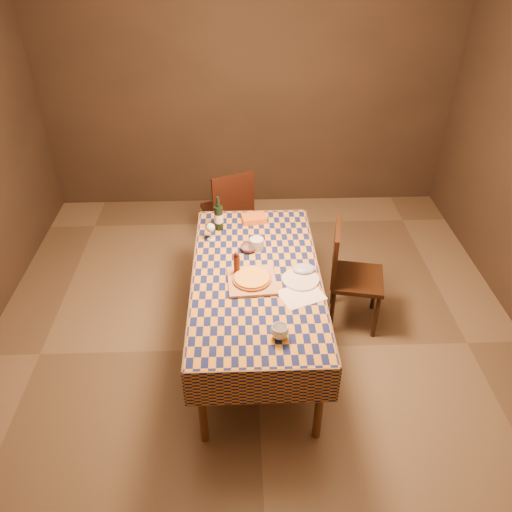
% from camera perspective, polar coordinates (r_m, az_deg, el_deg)
% --- Properties ---
extents(room, '(5.00, 5.10, 2.70)m').
position_cam_1_polar(room, '(3.33, 0.03, 5.81)').
color(room, brown).
rests_on(room, ground).
extents(dining_table, '(0.94, 1.84, 0.77)m').
position_cam_1_polar(dining_table, '(3.70, 0.03, -3.05)').
color(dining_table, brown).
rests_on(dining_table, ground).
extents(cutting_board, '(0.36, 0.36, 0.02)m').
position_cam_1_polar(cutting_board, '(3.57, -0.48, -2.86)').
color(cutting_board, '#AF7852').
rests_on(cutting_board, dining_table).
extents(pizza, '(0.28, 0.28, 0.03)m').
position_cam_1_polar(pizza, '(3.56, -0.48, -2.55)').
color(pizza, '#9D501A').
rests_on(pizza, cutting_board).
extents(pepper_mill, '(0.05, 0.05, 0.20)m').
position_cam_1_polar(pepper_mill, '(3.60, -2.21, -0.93)').
color(pepper_mill, '#471810').
rests_on(pepper_mill, dining_table).
extents(bowl, '(0.16, 0.16, 0.04)m').
position_cam_1_polar(bowl, '(3.89, -0.84, 0.91)').
color(bowl, '#624552').
rests_on(bowl, dining_table).
extents(wine_glass, '(0.07, 0.07, 0.15)m').
position_cam_1_polar(wine_glass, '(3.99, -5.22, 3.17)').
color(wine_glass, silver).
rests_on(wine_glass, dining_table).
extents(wine_bottle, '(0.08, 0.08, 0.30)m').
position_cam_1_polar(wine_bottle, '(4.11, -4.29, 4.44)').
color(wine_bottle, black).
rests_on(wine_bottle, dining_table).
extents(deli_tub, '(0.12, 0.12, 0.09)m').
position_cam_1_polar(deli_tub, '(3.89, 0.07, 1.39)').
color(deli_tub, silver).
rests_on(deli_tub, dining_table).
extents(takeout_container, '(0.22, 0.17, 0.05)m').
position_cam_1_polar(takeout_container, '(4.25, -0.24, 4.31)').
color(takeout_container, '#CB5E1A').
rests_on(takeout_container, dining_table).
extents(white_plate, '(0.34, 0.34, 0.02)m').
position_cam_1_polar(white_plate, '(3.61, 5.13, -2.68)').
color(white_plate, silver).
rests_on(white_plate, dining_table).
extents(tumbler, '(0.14, 0.14, 0.09)m').
position_cam_1_polar(tumbler, '(3.14, 2.73, -8.65)').
color(tumbler, silver).
rests_on(tumbler, dining_table).
extents(flour_patch, '(0.36, 0.32, 0.00)m').
position_cam_1_polar(flour_patch, '(3.48, 5.19, -4.46)').
color(flour_patch, white).
rests_on(flour_patch, dining_table).
extents(flour_bag, '(0.18, 0.13, 0.05)m').
position_cam_1_polar(flour_bag, '(3.68, 5.49, -1.47)').
color(flour_bag, '#9AA5C6').
rests_on(flour_bag, dining_table).
extents(chair_far, '(0.55, 0.55, 0.93)m').
position_cam_1_polar(chair_far, '(4.95, -3.05, 5.51)').
color(chair_far, black).
rests_on(chair_far, ground).
extents(chair_right, '(0.50, 0.50, 0.93)m').
position_cam_1_polar(chair_right, '(4.16, 10.45, -1.67)').
color(chair_right, black).
rests_on(chair_right, ground).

